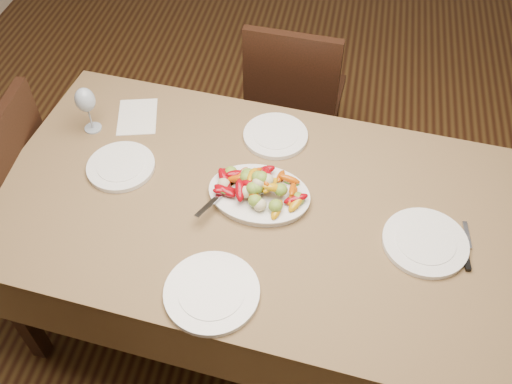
{
  "coord_description": "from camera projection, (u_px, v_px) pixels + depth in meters",
  "views": [
    {
      "loc": [
        0.01,
        -1.53,
        2.27
      ],
      "look_at": [
        -0.23,
        -0.29,
        0.82
      ],
      "focal_mm": 40.0,
      "sensor_mm": 36.0,
      "label": 1
    }
  ],
  "objects": [
    {
      "name": "plate_near",
      "position": [
        212.0,
        293.0,
        1.73
      ],
      "size": [
        0.29,
        0.29,
        0.02
      ],
      "primitive_type": "cylinder",
      "color": "white",
      "rests_on": "dining_table"
    },
    {
      "name": "roasted_vegetables",
      "position": [
        259.0,
        185.0,
        1.93
      ],
      "size": [
        0.3,
        0.21,
        0.09
      ],
      "primitive_type": null,
      "rotation": [
        0.0,
        0.0,
        -0.09
      ],
      "color": "#7B020A",
      "rests_on": "serving_platter"
    },
    {
      "name": "plate_right",
      "position": [
        425.0,
        242.0,
        1.85
      ],
      "size": [
        0.28,
        0.28,
        0.02
      ],
      "primitive_type": "cylinder",
      "color": "white",
      "rests_on": "dining_table"
    },
    {
      "name": "serving_platter",
      "position": [
        259.0,
        196.0,
        1.98
      ],
      "size": [
        0.36,
        0.28,
        0.02
      ],
      "primitive_type": "ellipsoid",
      "rotation": [
        0.0,
        0.0,
        -0.09
      ],
      "color": "white",
      "rests_on": "dining_table"
    },
    {
      "name": "dining_table",
      "position": [
        256.0,
        265.0,
        2.25
      ],
      "size": [
        1.92,
        1.19,
        0.76
      ],
      "primitive_type": "cube",
      "rotation": [
        0.0,
        0.0,
        -0.09
      ],
      "color": "brown",
      "rests_on": "ground"
    },
    {
      "name": "menu_card",
      "position": [
        137.0,
        117.0,
        2.26
      ],
      "size": [
        0.2,
        0.24,
        0.0
      ],
      "primitive_type": "cube",
      "rotation": [
        0.0,
        0.0,
        0.26
      ],
      "color": "silver",
      "rests_on": "dining_table"
    },
    {
      "name": "wine_glass",
      "position": [
        88.0,
        108.0,
        2.14
      ],
      "size": [
        0.08,
        0.08,
        0.2
      ],
      "primitive_type": null,
      "color": "#8C99A5",
      "rests_on": "dining_table"
    },
    {
      "name": "floor",
      "position": [
        315.0,
        266.0,
        2.7
      ],
      "size": [
        6.0,
        6.0,
        0.0
      ],
      "primitive_type": "plane",
      "color": "#382211",
      "rests_on": "ground"
    },
    {
      "name": "table_knife",
      "position": [
        466.0,
        248.0,
        1.84
      ],
      "size": [
        0.04,
        0.2,
        0.01
      ],
      "primitive_type": null,
      "rotation": [
        0.0,
        0.0,
        0.1
      ],
      "color": "#9EA0A8",
      "rests_on": "dining_table"
    },
    {
      "name": "plate_left",
      "position": [
        121.0,
        167.0,
        2.07
      ],
      "size": [
        0.25,
        0.25,
        0.02
      ],
      "primitive_type": "cylinder",
      "color": "white",
      "rests_on": "dining_table"
    },
    {
      "name": "serving_spoon",
      "position": [
        238.0,
        193.0,
        1.94
      ],
      "size": [
        0.28,
        0.17,
        0.03
      ],
      "primitive_type": null,
      "rotation": [
        0.0,
        0.0,
        -0.41
      ],
      "color": "#9EA0A8",
      "rests_on": "serving_platter"
    },
    {
      "name": "chair_far",
      "position": [
        297.0,
        97.0,
        2.78
      ],
      "size": [
        0.45,
        0.45,
        0.95
      ],
      "primitive_type": null,
      "rotation": [
        0.0,
        0.0,
        3.07
      ],
      "color": "black",
      "rests_on": "ground"
    },
    {
      "name": "plate_far",
      "position": [
        276.0,
        136.0,
        2.18
      ],
      "size": [
        0.25,
        0.25,
        0.02
      ],
      "primitive_type": "cylinder",
      "color": "white",
      "rests_on": "dining_table"
    }
  ]
}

